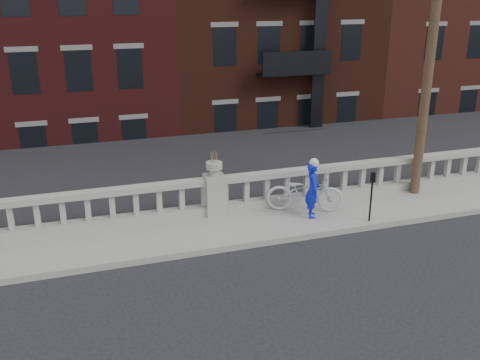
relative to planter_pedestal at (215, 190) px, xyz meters
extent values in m
plane|color=black|center=(0.00, -3.95, -0.83)|extent=(120.00, 120.00, 0.00)
cube|color=gray|center=(0.00, -0.95, -0.76)|extent=(32.00, 2.20, 0.15)
cube|color=gray|center=(0.00, 0.00, -0.56)|extent=(28.00, 0.34, 0.25)
cube|color=gray|center=(0.00, 0.00, 0.27)|extent=(28.00, 0.34, 0.16)
cube|color=gray|center=(0.00, 0.00, -0.13)|extent=(0.55, 0.55, 1.10)
cylinder|color=gray|center=(0.00, 0.00, 0.52)|extent=(0.24, 0.24, 0.20)
cylinder|color=gray|center=(0.00, 0.00, 0.70)|extent=(0.44, 0.44, 0.18)
cube|color=#605E59|center=(0.00, 0.35, -3.26)|extent=(36.00, 0.50, 5.15)
cube|color=black|center=(0.00, 22.00, -6.08)|extent=(80.00, 44.00, 0.50)
cube|color=#595651|center=(-2.00, 4.50, -3.83)|extent=(16.00, 7.00, 4.00)
cube|color=#595651|center=(22.00, 29.00, 3.17)|extent=(14.00, 14.00, 18.00)
cube|color=#491514|center=(-4.00, 16.00, 1.17)|extent=(10.00, 14.00, 14.00)
cube|color=#3B1910|center=(6.00, 16.00, 1.92)|extent=(10.00, 14.00, 15.50)
cube|color=#57231A|center=(16.00, 16.00, 0.17)|extent=(10.00, 14.00, 12.00)
cylinder|color=#422D1E|center=(6.20, -0.35, 4.32)|extent=(0.28, 0.28, 10.00)
cylinder|color=black|center=(3.77, -1.80, -0.13)|extent=(0.05, 0.05, 1.10)
cube|color=black|center=(3.77, -1.80, 0.55)|extent=(0.10, 0.08, 0.26)
cube|color=black|center=(3.77, -1.85, 0.59)|extent=(0.06, 0.01, 0.08)
imported|color=silver|center=(2.42, -0.60, -0.13)|extent=(2.22, 1.48, 1.10)
imported|color=#0D1BCE|center=(2.44, -1.03, 0.09)|extent=(0.53, 0.65, 1.54)
camera|label=1|loc=(-3.57, -13.13, 5.14)|focal=40.00mm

